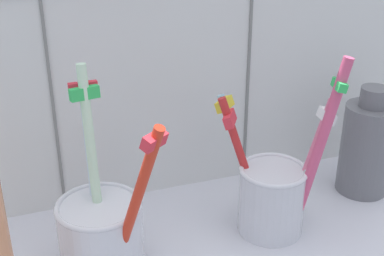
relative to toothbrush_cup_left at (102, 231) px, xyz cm
name	(u,v)px	position (x,y,z in cm)	size (l,w,h in cm)	color
counter_slab	(191,254)	(8.48, 0.37, -5.15)	(64.00, 22.00, 2.00)	silver
tile_wall_back	(151,11)	(8.48, 12.36, 16.35)	(64.00, 2.20, 45.00)	silver
toothbrush_cup_left	(102,231)	(0.00, 0.00, 0.00)	(8.64, 10.91, 19.03)	silver
toothbrush_cup_right	(275,193)	(17.19, 0.01, 0.25)	(10.60, 9.13, 18.64)	silver
ceramic_vase	(367,146)	(30.51, 3.71, 1.38)	(5.72, 5.72, 12.50)	slate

